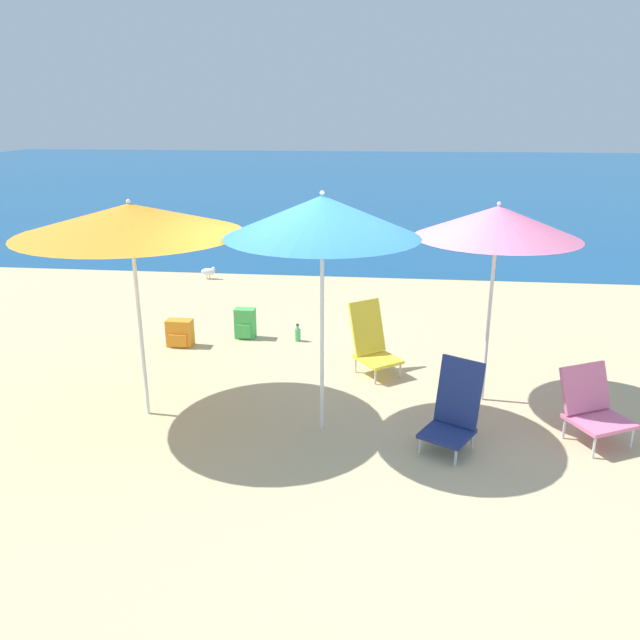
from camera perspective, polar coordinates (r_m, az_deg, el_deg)
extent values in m
plane|color=#C6B284|center=(6.22, 1.02, -9.36)|extent=(60.00, 60.00, 0.00)
cube|color=navy|center=(31.38, 5.63, 13.03)|extent=(60.00, 40.00, 0.01)
cylinder|color=white|center=(6.29, -16.10, -0.71)|extent=(0.04, 0.04, 1.84)
cone|color=orange|center=(6.04, -16.99, 8.83)|extent=(2.10, 2.10, 0.28)
sphere|color=white|center=(6.02, -17.13, 10.33)|extent=(0.04, 0.04, 0.04)
cylinder|color=white|center=(6.59, 15.16, -0.18)|extent=(0.04, 0.04, 1.74)
cone|color=pink|center=(6.35, 15.93, 8.62)|extent=(1.62, 1.62, 0.31)
sphere|color=white|center=(6.33, 16.07, 10.18)|extent=(0.04, 0.04, 0.04)
cylinder|color=white|center=(5.73, 0.19, -1.63)|extent=(0.04, 0.04, 1.87)
cone|color=blue|center=(5.45, 0.20, 9.45)|extent=(1.73, 1.73, 0.36)
sphere|color=white|center=(5.42, 0.20, 11.54)|extent=(0.04, 0.04, 0.04)
cylinder|color=silver|center=(7.03, 5.08, -5.21)|extent=(0.02, 0.02, 0.18)
cylinder|color=silver|center=(7.23, 7.34, -4.61)|extent=(0.02, 0.02, 0.18)
cylinder|color=silver|center=(7.33, 3.28, -4.16)|extent=(0.02, 0.02, 0.18)
cylinder|color=silver|center=(7.52, 5.49, -3.62)|extent=(0.02, 0.02, 0.18)
cube|color=yellow|center=(7.23, 5.32, -3.59)|extent=(0.61, 0.62, 0.04)
cube|color=yellow|center=(7.30, 4.33, -0.62)|extent=(0.46, 0.42, 0.61)
cylinder|color=silver|center=(6.09, 23.77, -10.61)|extent=(0.02, 0.02, 0.21)
cylinder|color=silver|center=(6.38, 26.60, -9.69)|extent=(0.02, 0.02, 0.21)
cylinder|color=silver|center=(6.32, 21.43, -9.19)|extent=(0.02, 0.02, 0.21)
cylinder|color=silver|center=(6.60, 24.25, -8.38)|extent=(0.02, 0.02, 0.21)
cube|color=pink|center=(6.29, 24.17, -8.44)|extent=(0.65, 0.62, 0.04)
cube|color=pink|center=(6.33, 23.08, -5.72)|extent=(0.54, 0.40, 0.43)
cylinder|color=silver|center=(5.74, 9.12, -11.27)|extent=(0.02, 0.02, 0.16)
cylinder|color=silver|center=(5.62, 12.30, -12.17)|extent=(0.02, 0.02, 0.16)
cylinder|color=silver|center=(6.03, 10.69, -9.84)|extent=(0.02, 0.02, 0.16)
cylinder|color=silver|center=(5.92, 13.74, -10.66)|extent=(0.02, 0.02, 0.16)
cube|color=navy|center=(5.78, 11.53, -10.13)|extent=(0.56, 0.57, 0.04)
cube|color=navy|center=(5.81, 12.61, -6.44)|extent=(0.42, 0.32, 0.62)
cube|color=#47B756|center=(8.46, -6.85, -0.29)|extent=(0.27, 0.17, 0.41)
cube|color=#47B756|center=(8.40, -6.98, -1.04)|extent=(0.19, 0.03, 0.18)
cube|color=orange|center=(8.32, -12.68, -1.15)|extent=(0.33, 0.18, 0.35)
cube|color=orange|center=(8.25, -12.88, -1.86)|extent=(0.23, 0.03, 0.16)
cylinder|color=#4CB266|center=(8.32, -2.05, -1.38)|extent=(0.08, 0.08, 0.17)
cylinder|color=#4CB266|center=(8.29, -2.06, -0.67)|extent=(0.04, 0.04, 0.06)
cylinder|color=black|center=(8.28, -2.06, -0.43)|extent=(0.04, 0.04, 0.02)
cylinder|color=gold|center=(11.67, -10.29, 3.89)|extent=(0.01, 0.01, 0.07)
cylinder|color=gold|center=(11.65, -10.05, 3.89)|extent=(0.01, 0.01, 0.07)
ellipsoid|color=white|center=(11.63, -10.19, 4.37)|extent=(0.26, 0.11, 0.13)
sphere|color=white|center=(11.59, -9.72, 4.64)|extent=(0.07, 0.07, 0.07)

